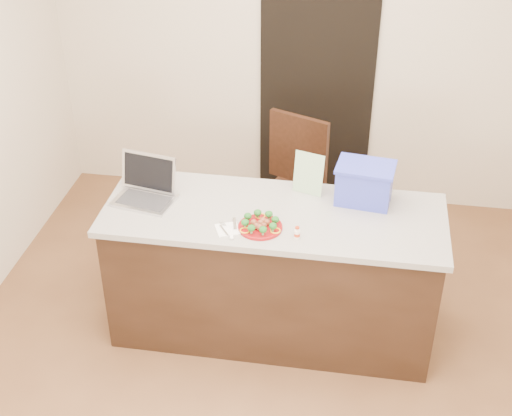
% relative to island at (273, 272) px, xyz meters
% --- Properties ---
extents(ground, '(4.00, 4.00, 0.00)m').
position_rel_island_xyz_m(ground, '(0.00, -0.25, -0.46)').
color(ground, brown).
rests_on(ground, ground).
extents(room_shell, '(4.00, 4.00, 4.00)m').
position_rel_island_xyz_m(room_shell, '(0.00, -0.25, 1.16)').
color(room_shell, white).
rests_on(room_shell, ground).
extents(doorway, '(0.90, 0.02, 2.00)m').
position_rel_island_xyz_m(doorway, '(0.10, 1.73, 0.54)').
color(doorway, black).
rests_on(doorway, ground).
extents(island, '(2.06, 0.76, 0.92)m').
position_rel_island_xyz_m(island, '(0.00, 0.00, 0.00)').
color(island, black).
rests_on(island, ground).
extents(plate, '(0.26, 0.26, 0.02)m').
position_rel_island_xyz_m(plate, '(-0.05, -0.18, 0.47)').
color(plate, maroon).
rests_on(plate, island).
extents(meatballs, '(0.10, 0.10, 0.04)m').
position_rel_island_xyz_m(meatballs, '(-0.05, -0.18, 0.49)').
color(meatballs, brown).
rests_on(meatballs, plate).
extents(broccoli, '(0.21, 0.21, 0.04)m').
position_rel_island_xyz_m(broccoli, '(-0.05, -0.18, 0.51)').
color(broccoli, '#144B16').
rests_on(broccoli, plate).
extents(pepper_rings, '(0.23, 0.22, 0.01)m').
position_rel_island_xyz_m(pepper_rings, '(-0.05, -0.18, 0.48)').
color(pepper_rings, orange).
rests_on(pepper_rings, plate).
extents(napkin, '(0.17, 0.17, 0.01)m').
position_rel_island_xyz_m(napkin, '(-0.24, -0.22, 0.46)').
color(napkin, white).
rests_on(napkin, island).
extents(fork, '(0.07, 0.14, 0.00)m').
position_rel_island_xyz_m(fork, '(-0.26, -0.22, 0.47)').
color(fork, silver).
rests_on(fork, napkin).
extents(knife, '(0.05, 0.22, 0.01)m').
position_rel_island_xyz_m(knife, '(-0.21, -0.24, 0.47)').
color(knife, white).
rests_on(knife, napkin).
extents(yogurt_bottle, '(0.04, 0.04, 0.07)m').
position_rel_island_xyz_m(yogurt_bottle, '(0.17, -0.24, 0.49)').
color(yogurt_bottle, white).
rests_on(yogurt_bottle, island).
extents(laptop, '(0.40, 0.35, 0.26)m').
position_rel_island_xyz_m(laptop, '(-0.80, 0.05, 0.53)').
color(laptop, silver).
rests_on(laptop, island).
extents(leaflet, '(0.20, 0.09, 0.27)m').
position_rel_island_xyz_m(leaflet, '(0.18, 0.26, 0.59)').
color(leaflet, silver).
rests_on(leaflet, island).
extents(blue_box, '(0.37, 0.29, 0.25)m').
position_rel_island_xyz_m(blue_box, '(0.52, 0.22, 0.58)').
color(blue_box, '#323CB7').
rests_on(blue_box, island).
extents(chair, '(0.61, 0.63, 1.06)m').
position_rel_island_xyz_m(chair, '(0.04, 0.94, 0.14)').
color(chair, black).
rests_on(chair, ground).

